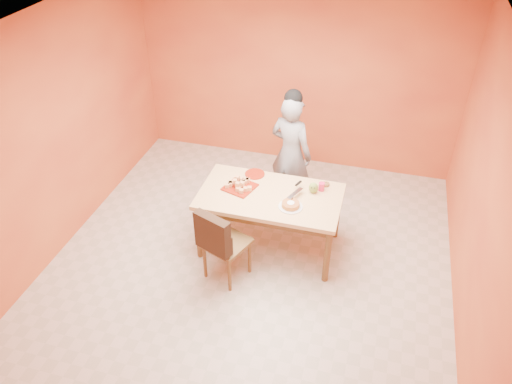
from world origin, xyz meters
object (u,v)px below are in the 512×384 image
(dining_chair, at_px, (226,242))
(magenta_glass, at_px, (321,187))
(egg_ornament, at_px, (313,188))
(checker_tin, at_px, (326,184))
(sponge_cake, at_px, (291,205))
(person, at_px, (291,154))
(dining_table, at_px, (270,201))
(pastry_platter, at_px, (240,187))
(red_dinner_plate, at_px, (255,174))

(dining_chair, bearing_deg, magenta_glass, 65.75)
(egg_ornament, bearing_deg, checker_tin, 44.54)
(sponge_cake, bearing_deg, dining_chair, -143.15)
(magenta_glass, bearing_deg, sponge_cake, -123.77)
(magenta_glass, bearing_deg, egg_ornament, -138.89)
(magenta_glass, bearing_deg, person, 127.50)
(checker_tin, bearing_deg, dining_chair, -133.18)
(dining_table, distance_m, checker_tin, 0.68)
(magenta_glass, relative_size, checker_tin, 1.12)
(person, xyz_separation_m, checker_tin, (0.53, -0.54, -0.01))
(person, height_order, pastry_platter, person)
(sponge_cake, relative_size, egg_ornament, 1.47)
(checker_tin, bearing_deg, pastry_platter, -161.73)
(dining_table, bearing_deg, egg_ornament, 20.44)
(magenta_glass, bearing_deg, dining_chair, -135.57)
(dining_chair, xyz_separation_m, pastry_platter, (-0.04, 0.65, 0.27))
(red_dinner_plate, relative_size, egg_ornament, 1.77)
(dining_chair, distance_m, sponge_cake, 0.81)
(dining_table, relative_size, checker_tin, 18.06)
(person, bearing_deg, pastry_platter, 84.03)
(person, bearing_deg, red_dinner_plate, 79.14)
(egg_ornament, distance_m, checker_tin, 0.22)
(pastry_platter, xyz_separation_m, egg_ornament, (0.83, 0.13, 0.06))
(sponge_cake, distance_m, magenta_glass, 0.48)
(egg_ornament, bearing_deg, person, 106.82)
(dining_chair, xyz_separation_m, sponge_cake, (0.60, 0.45, 0.30))
(red_dinner_plate, relative_size, magenta_glass, 2.38)
(person, xyz_separation_m, red_dinner_plate, (-0.32, -0.54, -0.02))
(magenta_glass, bearing_deg, dining_table, -155.87)
(dining_chair, height_order, checker_tin, dining_chair)
(person, distance_m, magenta_glass, 0.81)
(egg_ornament, bearing_deg, dining_table, -172.77)
(dining_chair, bearing_deg, sponge_cake, 58.17)
(dining_chair, relative_size, person, 0.61)
(dining_table, xyz_separation_m, pastry_platter, (-0.37, 0.04, 0.10))
(dining_table, bearing_deg, person, 87.17)
(red_dinner_plate, distance_m, checker_tin, 0.85)
(dining_chair, height_order, person, person)
(person, xyz_separation_m, pastry_platter, (-0.41, -0.85, -0.02))
(red_dinner_plate, bearing_deg, person, 59.08)
(pastry_platter, xyz_separation_m, red_dinner_plate, (0.09, 0.31, -0.00))
(pastry_platter, relative_size, red_dinner_plate, 1.36)
(dining_table, relative_size, red_dinner_plate, 6.79)
(egg_ornament, bearing_deg, pastry_platter, 175.78)
(red_dinner_plate, xyz_separation_m, checker_tin, (0.85, 0.00, 0.01))
(dining_table, height_order, person, person)
(sponge_cake, relative_size, checker_tin, 2.20)
(dining_chair, height_order, egg_ornament, dining_chair)
(dining_chair, distance_m, person, 1.57)
(egg_ornament, distance_m, magenta_glass, 0.11)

